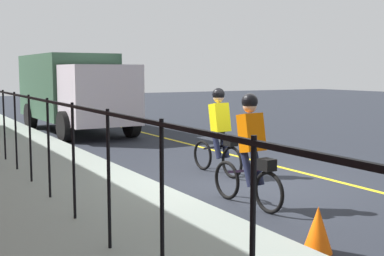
{
  "coord_description": "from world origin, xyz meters",
  "views": [
    {
      "loc": [
        -7.75,
        5.76,
        2.16
      ],
      "look_at": [
        1.32,
        0.6,
        1.0
      ],
      "focal_mm": 47.42,
      "sensor_mm": 36.0,
      "label": 1
    }
  ],
  "objects_px": {
    "cyclist_lead": "(219,132)",
    "traffic_cone_near": "(318,229)",
    "cyclist_follow": "(250,151)",
    "box_truck_background": "(74,89)"
  },
  "relations": [
    {
      "from": "cyclist_follow",
      "to": "box_truck_background",
      "type": "bearing_deg",
      "value": -6.77
    },
    {
      "from": "cyclist_lead",
      "to": "traffic_cone_near",
      "type": "xyz_separation_m",
      "value": [
        -4.49,
        1.47,
        -0.63
      ]
    },
    {
      "from": "cyclist_lead",
      "to": "cyclist_follow",
      "type": "relative_size",
      "value": 1.0
    },
    {
      "from": "cyclist_follow",
      "to": "box_truck_background",
      "type": "xyz_separation_m",
      "value": [
        11.52,
        -0.59,
        0.64
      ]
    },
    {
      "from": "cyclist_follow",
      "to": "box_truck_background",
      "type": "height_order",
      "value": "box_truck_background"
    },
    {
      "from": "cyclist_lead",
      "to": "cyclist_follow",
      "type": "bearing_deg",
      "value": 154.41
    },
    {
      "from": "cyclist_lead",
      "to": "traffic_cone_near",
      "type": "distance_m",
      "value": 4.76
    },
    {
      "from": "cyclist_follow",
      "to": "traffic_cone_near",
      "type": "relative_size",
      "value": 3.25
    },
    {
      "from": "traffic_cone_near",
      "to": "cyclist_lead",
      "type": "bearing_deg",
      "value": -18.14
    },
    {
      "from": "cyclist_lead",
      "to": "cyclist_follow",
      "type": "distance_m",
      "value": 2.61
    }
  ]
}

